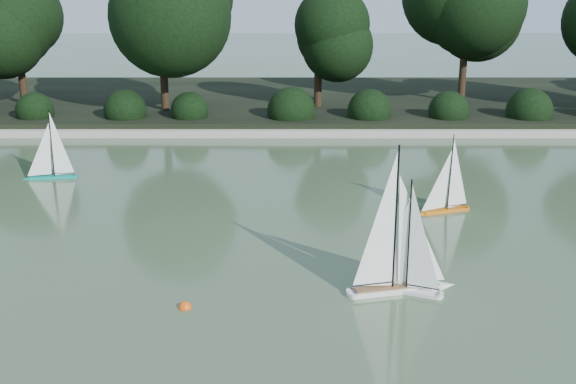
{
  "coord_description": "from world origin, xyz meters",
  "views": [
    {
      "loc": [
        0.21,
        -7.76,
        3.72
      ],
      "look_at": [
        0.21,
        2.17,
        0.7
      ],
      "focal_mm": 45.0,
      "sensor_mm": 36.0,
      "label": 1
    }
  ],
  "objects": [
    {
      "name": "shrub_hedge",
      "position": [
        0.0,
        9.9,
        0.45
      ],
      "size": [
        29.1,
        1.1,
        1.1
      ],
      "color": "black",
      "rests_on": "ground"
    },
    {
      "name": "race_buoy",
      "position": [
        -0.99,
        -0.15,
        0.0
      ],
      "size": [
        0.15,
        0.15,
        0.15
      ],
      "primitive_type": "sphere",
      "color": "#EB4C0C",
      "rests_on": "ground"
    },
    {
      "name": "far_bank",
      "position": [
        0.0,
        13.0,
        0.15
      ],
      "size": [
        40.0,
        8.0,
        0.3
      ],
      "primitive_type": "cube",
      "color": "black",
      "rests_on": "ground"
    },
    {
      "name": "ground",
      "position": [
        0.0,
        0.0,
        0.0
      ],
      "size": [
        80.0,
        80.0,
        0.0
      ],
      "primitive_type": "plane",
      "color": "#32472B",
      "rests_on": "ground"
    },
    {
      "name": "sailboat_white_b",
      "position": [
        1.64,
        0.34,
        0.3
      ],
      "size": [
        1.42,
        0.55,
        1.95
      ],
      "color": "silver",
      "rests_on": "ground"
    },
    {
      "name": "tree_line",
      "position": [
        1.23,
        11.44,
        2.64
      ],
      "size": [
        26.31,
        3.93,
        4.39
      ],
      "color": "black",
      "rests_on": "ground"
    },
    {
      "name": "sailboat_orange",
      "position": [
        2.69,
        3.35,
        0.22
      ],
      "size": [
        0.98,
        0.49,
        1.37
      ],
      "color": "orange",
      "rests_on": "ground"
    },
    {
      "name": "sailboat_teal",
      "position": [
        -4.33,
        5.36,
        0.22
      ],
      "size": [
        1.03,
        0.3,
        1.4
      ],
      "color": "#058B7E",
      "rests_on": "ground"
    },
    {
      "name": "sailboat_white_a",
      "position": [
        1.53,
        0.34,
        0.24
      ],
      "size": [
        1.07,
        0.58,
        1.52
      ],
      "color": "silver",
      "rests_on": "ground"
    },
    {
      "name": "pond_coping",
      "position": [
        0.0,
        9.0,
        0.09
      ],
      "size": [
        40.0,
        0.35,
        0.18
      ],
      "primitive_type": "cube",
      "color": "gray",
      "rests_on": "ground"
    }
  ]
}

